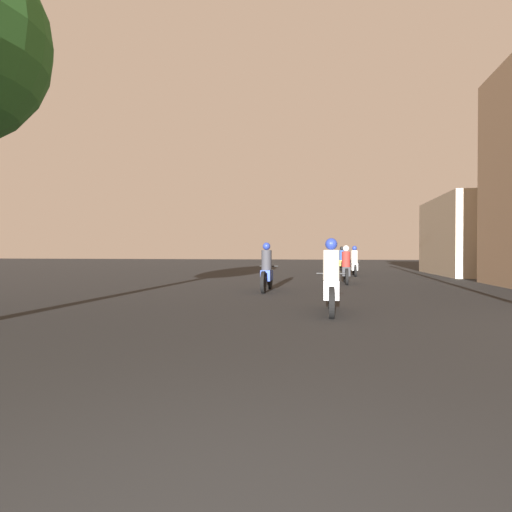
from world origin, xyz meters
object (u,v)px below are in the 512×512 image
object	(u,v)px
motorcycle_yellow	(342,261)
building_right_far	(478,236)
motorcycle_silver	(331,283)
motorcycle_white	(354,264)
motorcycle_blue	(267,271)
motorcycle_black	(346,268)

from	to	relation	value
motorcycle_yellow	building_right_far	bearing A→B (deg)	-19.14
motorcycle_silver	motorcycle_white	world-z (taller)	motorcycle_white
motorcycle_blue	motorcycle_yellow	world-z (taller)	motorcycle_yellow
motorcycle_silver	building_right_far	size ratio (longest dim) A/B	0.27
motorcycle_silver	motorcycle_white	size ratio (longest dim) A/B	0.95
motorcycle_black	motorcycle_yellow	distance (m)	10.45
motorcycle_black	motorcycle_silver	bearing A→B (deg)	-93.04
motorcycle_silver	motorcycle_white	distance (m)	12.80
motorcycle_silver	motorcycle_black	world-z (taller)	motorcycle_silver
motorcycle_yellow	motorcycle_black	bearing A→B (deg)	-84.86
motorcycle_silver	motorcycle_yellow	bearing A→B (deg)	95.86
building_right_far	motorcycle_yellow	bearing A→B (deg)	154.15
motorcycle_yellow	motorcycle_blue	bearing A→B (deg)	-95.16
building_right_far	motorcycle_blue	bearing A→B (deg)	-133.42
motorcycle_black	motorcycle_blue	bearing A→B (deg)	-125.87
motorcycle_black	building_right_far	size ratio (longest dim) A/B	0.27
motorcycle_yellow	building_right_far	distance (m)	7.86
motorcycle_black	motorcycle_yellow	size ratio (longest dim) A/B	0.99
motorcycle_blue	motorcycle_black	xyz separation A→B (m)	(2.61, 3.33, -0.02)
motorcycle_silver	motorcycle_yellow	xyz separation A→B (m)	(0.98, 18.03, 0.02)
motorcycle_blue	motorcycle_white	world-z (taller)	motorcycle_white
motorcycle_white	motorcycle_yellow	bearing A→B (deg)	98.04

